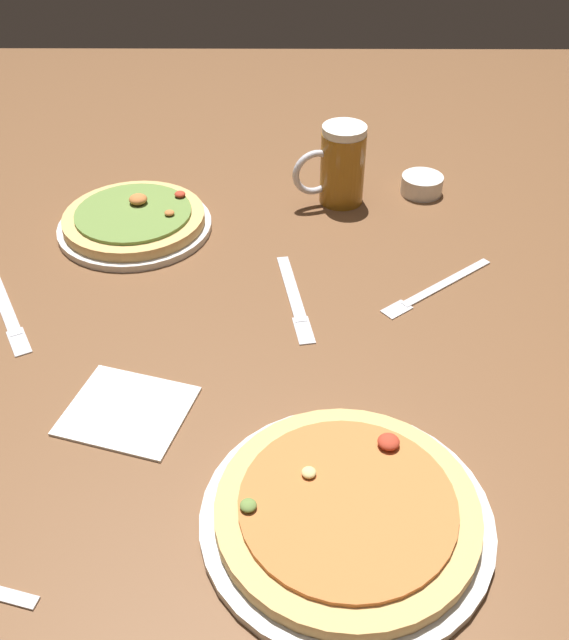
{
  "coord_description": "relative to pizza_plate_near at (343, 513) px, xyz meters",
  "views": [
    {
      "loc": [
        0.0,
        -0.79,
        0.65
      ],
      "look_at": [
        0.0,
        0.0,
        0.02
      ],
      "focal_mm": 40.58,
      "sensor_mm": 36.0,
      "label": 1
    }
  ],
  "objects": [
    {
      "name": "napkin_folded",
      "position": [
        -0.26,
        0.16,
        -0.01
      ],
      "size": [
        0.18,
        0.16,
        0.01
      ],
      "primitive_type": "cube",
      "rotation": [
        0.0,
        0.0,
        -0.29
      ],
      "color": "white",
      "rests_on": "ground_plane"
    },
    {
      "name": "pizza_plate_far",
      "position": [
        -0.32,
        0.59,
        0.0
      ],
      "size": [
        0.26,
        0.26,
        0.05
      ],
      "color": "silver",
      "rests_on": "ground_plane"
    },
    {
      "name": "fork_spare",
      "position": [
        0.16,
        0.42,
        -0.01
      ],
      "size": [
        0.19,
        0.16,
        0.01
      ],
      "color": "silver",
      "rests_on": "ground_plane"
    },
    {
      "name": "knife_right",
      "position": [
        -0.05,
        0.4,
        -0.01
      ],
      "size": [
        0.06,
        0.21,
        0.01
      ],
      "color": "silver",
      "rests_on": "ground_plane"
    },
    {
      "name": "ramekin_sauce",
      "position": [
        0.18,
        0.72,
        0.0
      ],
      "size": [
        0.08,
        0.08,
        0.03
      ],
      "primitive_type": "cylinder",
      "color": "silver",
      "rests_on": "ground_plane"
    },
    {
      "name": "beer_mug_dark",
      "position": [
        0.03,
        0.69,
        0.05
      ],
      "size": [
        0.13,
        0.08,
        0.14
      ],
      "color": "#9E6619",
      "rests_on": "ground_plane"
    },
    {
      "name": "knife_spare",
      "position": [
        -0.47,
        0.36,
        -0.01
      ],
      "size": [
        0.12,
        0.2,
        0.01
      ],
      "color": "silver",
      "rests_on": "ground_plane"
    },
    {
      "name": "pizza_plate_near",
      "position": [
        0.0,
        0.0,
        0.0
      ],
      "size": [
        0.31,
        0.31,
        0.05
      ],
      "color": "silver",
      "rests_on": "ground_plane"
    },
    {
      "name": "ground_plane",
      "position": [
        -0.06,
        0.32,
        -0.03
      ],
      "size": [
        2.4,
        2.4,
        0.03
      ],
      "primitive_type": "cube",
      "color": "brown"
    }
  ]
}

